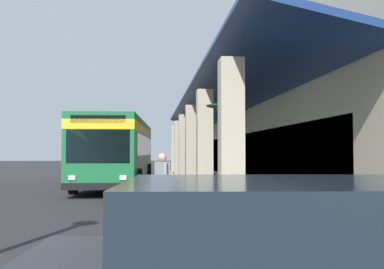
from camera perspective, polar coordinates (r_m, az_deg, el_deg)
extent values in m
plane|color=#262628|center=(20.99, 11.57, -6.79)|extent=(120.00, 120.00, 0.00)
cube|color=#9E998E|center=(22.81, -2.13, -6.32)|extent=(36.88, 0.50, 0.12)
cube|color=#B2A88E|center=(25.29, 20.41, 2.02)|extent=(30.73, 12.39, 7.01)
cube|color=#C0B59A|center=(25.85, 20.29, 10.46)|extent=(31.03, 12.69, 0.60)
cube|color=#B2A88E|center=(35.57, -2.33, -1.87)|extent=(0.55, 0.55, 3.85)
cube|color=#B2A88E|center=(30.46, -1.83, -1.80)|extent=(0.55, 0.55, 3.85)
cube|color=#B2A88E|center=(25.35, -1.13, -1.70)|extent=(0.55, 0.55, 3.85)
cube|color=#B2A88E|center=(20.25, -0.08, -1.55)|extent=(0.55, 0.55, 3.85)
cube|color=#B2A88E|center=(15.15, 1.68, -1.30)|extent=(0.55, 0.55, 3.85)
cube|color=#B2A88E|center=(10.09, 5.21, -0.80)|extent=(0.55, 0.55, 3.85)
cube|color=navy|center=(23.08, 2.63, 4.03)|extent=(30.73, 3.16, 0.82)
cube|color=#19232D|center=(23.22, 6.65, -2.93)|extent=(25.81, 0.08, 2.40)
cube|color=#196638|center=(20.98, -9.77, -2.09)|extent=(11.12, 3.10, 2.75)
cube|color=yellow|center=(21.00, -9.75, 0.43)|extent=(11.14, 3.12, 0.36)
cube|color=#19232D|center=(21.28, -9.66, -1.49)|extent=(9.36, 3.04, 0.90)
cube|color=#19232D|center=(15.57, -12.34, -1.56)|extent=(0.17, 2.24, 1.20)
cube|color=black|center=(15.60, -12.32, 2.00)|extent=(0.16, 1.94, 0.28)
cube|color=black|center=(15.49, -12.47, -6.74)|extent=(0.32, 2.45, 0.24)
cube|color=silver|center=(15.42, -9.13, -5.67)|extent=(0.07, 0.24, 0.16)
cube|color=silver|center=(15.73, -15.63, -5.54)|extent=(0.07, 0.24, 0.16)
cube|color=silver|center=(22.52, -9.25, 1.70)|extent=(2.49, 1.90, 0.24)
cylinder|color=black|center=(17.27, -7.13, -6.14)|extent=(1.00, 0.30, 1.00)
cylinder|color=black|center=(17.66, -15.44, -5.99)|extent=(1.00, 0.30, 1.00)
cylinder|color=black|center=(23.95, -5.80, -5.07)|extent=(1.00, 0.30, 1.00)
cylinder|color=black|center=(24.24, -11.85, -5.00)|extent=(1.00, 0.30, 1.00)
cube|color=#19232D|center=(3.07, 15.03, -10.96)|extent=(1.76, 2.58, 0.54)
cylinder|color=navy|center=(11.13, -3.41, -8.80)|extent=(0.16, 0.16, 0.81)
cylinder|color=navy|center=(10.85, -4.56, -8.97)|extent=(0.16, 0.16, 0.81)
cube|color=gray|center=(10.93, -3.97, -5.20)|extent=(0.52, 0.39, 0.61)
sphere|color=tan|center=(10.92, -3.96, -3.04)|extent=(0.22, 0.22, 0.22)
cylinder|color=gray|center=(11.21, -4.36, -4.97)|extent=(0.09, 0.09, 0.54)
cylinder|color=gray|center=(10.65, -3.56, -5.12)|extent=(0.09, 0.09, 0.54)
cube|color=brown|center=(12.87, 5.07, -8.50)|extent=(0.92, 0.92, 0.54)
cylinder|color=#332319|center=(12.85, 5.06, -7.26)|extent=(0.78, 0.78, 0.02)
cylinder|color=brown|center=(12.80, 5.05, -2.03)|extent=(0.16, 0.16, 2.36)
ellipsoid|color=#195123|center=(12.37, 5.58, 4.51)|extent=(1.06, 0.27, 0.17)
ellipsoid|color=#195123|center=(12.75, 6.56, 3.66)|extent=(0.54, 0.74, 0.15)
ellipsoid|color=#195123|center=(13.26, 6.25, 3.55)|extent=(0.83, 0.84, 0.19)
ellipsoid|color=#195123|center=(13.15, 4.11, 3.45)|extent=(0.74, 0.50, 0.16)
ellipsoid|color=#195123|center=(12.70, 3.46, 3.78)|extent=(0.42, 0.80, 0.18)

